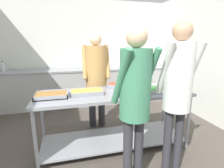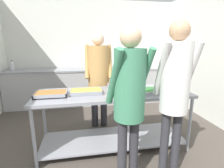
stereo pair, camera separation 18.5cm
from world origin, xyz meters
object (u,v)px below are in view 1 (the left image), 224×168
Objects in this scene: serving_tray_roast at (151,90)px; water_bottle at (3,67)px; serving_tray_vegetables at (51,95)px; sauce_pan at (115,86)px; cook_behind_counter at (96,71)px; serving_tray_greens at (87,92)px; guest_serving_right at (178,83)px; guest_serving_left at (135,91)px; plate_stack at (178,90)px.

serving_tray_roast is 1.90× the size of water_bottle.
sauce_pan reaches higher than serving_tray_vegetables.
water_bottle is at bearing 143.63° from cook_behind_counter.
serving_tray_vegetables is 2.46m from water_bottle.
water_bottle reaches higher than serving_tray_greens.
cook_behind_counter is at bearing 128.39° from serving_tray_roast.
guest_serving_right is at bearing -90.10° from serving_tray_roast.
serving_tray_roast is at bearing -4.54° from serving_tray_vegetables.
guest_serving_left is at bearing -39.59° from serving_tray_vegetables.
guest_serving_right is (-0.40, -0.52, 0.25)m from plate_stack.
serving_tray_vegetables is at bearing 140.41° from guest_serving_left.
cook_behind_counter reaches higher than serving_tray_roast.
water_bottle is at bearing 119.06° from serving_tray_vegetables.
cook_behind_counter is at bearing 139.13° from plate_stack.
guest_serving_left is at bearing -177.98° from guest_serving_right.
cook_behind_counter is at bearing 114.79° from guest_serving_right.
serving_tray_vegetables is at bearing 152.98° from guest_serving_right.
serving_tray_greens is 1.00× the size of serving_tray_roast.
serving_tray_greens is 0.94m from serving_tray_roast.
water_bottle is (-1.92, 1.41, -0.03)m from cook_behind_counter.
serving_tray_roast is at bearing -51.61° from cook_behind_counter.
sauce_pan is 1.48× the size of plate_stack.
cook_behind_counter is at bearing 69.79° from serving_tray_greens.
cook_behind_counter is at bearing 96.03° from guest_serving_left.
guest_serving_left reaches higher than serving_tray_vegetables.
serving_tray_roast is at bearing 168.82° from plate_stack.
serving_tray_greens and serving_tray_roast have the same top height.
serving_tray_vegetables is 0.24× the size of cook_behind_counter.
cook_behind_counter is (-0.67, 1.44, -0.07)m from guest_serving_right.
guest_serving_left is 1.00× the size of cook_behind_counter.
serving_tray_greens is 1.65× the size of plate_stack.
guest_serving_left is at bearing -54.19° from water_bottle.
water_bottle is (-2.59, 2.26, 0.14)m from serving_tray_roast.
guest_serving_right reaches higher than serving_tray_vegetables.
serving_tray_roast is 0.26× the size of cook_behind_counter.
guest_serving_left reaches higher than plate_stack.
guest_serving_left is 0.96× the size of guest_serving_right.
serving_tray_roast is at bearing -41.09° from water_bottle.
plate_stack is 0.16× the size of cook_behind_counter.
serving_tray_greens is 0.26× the size of guest_serving_left.
plate_stack is 0.15× the size of guest_serving_right.
serving_tray_greens is (0.47, 0.03, 0.00)m from serving_tray_vegetables.
sauce_pan is at bearing 154.75° from plate_stack.
cook_behind_counter reaches higher than sauce_pan.
water_bottle is at bearing 141.96° from plate_stack.
guest_serving_left reaches higher than sauce_pan.
sauce_pan is at bearing 86.84° from guest_serving_left.
serving_tray_vegetables is 0.93× the size of serving_tray_roast.
serving_tray_greens is at bearing -110.21° from cook_behind_counter.
sauce_pan is 2.87m from water_bottle.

